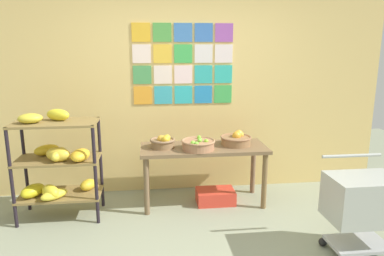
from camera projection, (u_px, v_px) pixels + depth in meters
back_wall_with_art at (184, 84)px, 4.50m from camera, size 5.16×0.07×2.76m
banana_shelf_unit at (56, 161)px, 3.82m from camera, size 0.87×0.57×1.19m
display_table at (204, 154)px, 4.20m from camera, size 1.46×0.58×0.70m
fruit_basket_left at (198, 144)px, 4.04m from camera, size 0.38×0.38×0.14m
fruit_basket_back_right at (236, 139)px, 4.24m from camera, size 0.36×0.36×0.17m
fruit_basket_right at (163, 142)px, 4.11m from camera, size 0.29×0.29×0.15m
produce_crate_under_table at (215, 196)px, 4.31m from camera, size 0.45×0.30×0.16m
shopping_cart at (363, 202)px, 3.16m from camera, size 0.60×0.46×0.87m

